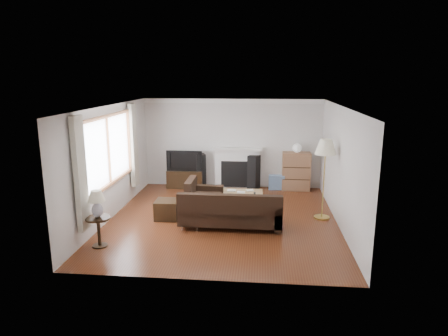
# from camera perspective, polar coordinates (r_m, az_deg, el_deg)

# --- Properties ---
(room) EXTENTS (5.10, 5.60, 2.54)m
(room) POSITION_cam_1_polar(r_m,az_deg,el_deg) (8.63, -0.19, 0.52)
(room) COLOR #552613
(room) RESTS_ON ground
(window) EXTENTS (0.12, 2.74, 1.54)m
(window) POSITION_cam_1_polar(r_m,az_deg,el_deg) (8.96, -16.13, 2.42)
(window) COLOR brown
(window) RESTS_ON room
(curtain_near) EXTENTS (0.10, 0.35, 2.10)m
(curtain_near) POSITION_cam_1_polar(r_m,az_deg,el_deg) (7.61, -19.85, -0.83)
(curtain_near) COLOR beige
(curtain_near) RESTS_ON room
(curtain_far) EXTENTS (0.10, 0.35, 2.10)m
(curtain_far) POSITION_cam_1_polar(r_m,az_deg,el_deg) (10.37, -12.78, 3.17)
(curtain_far) COLOR beige
(curtain_far) RESTS_ON room
(fireplace) EXTENTS (1.40, 0.26, 1.15)m
(fireplace) POSITION_cam_1_polar(r_m,az_deg,el_deg) (11.33, 1.89, 0.06)
(fireplace) COLOR white
(fireplace) RESTS_ON room
(tv_stand) EXTENTS (1.01, 0.45, 0.50)m
(tv_stand) POSITION_cam_1_polar(r_m,az_deg,el_deg) (11.45, -5.53, -1.52)
(tv_stand) COLOR black
(tv_stand) RESTS_ON ground
(television) EXTENTS (1.01, 0.13, 0.58)m
(television) POSITION_cam_1_polar(r_m,az_deg,el_deg) (11.33, -5.59, 1.14)
(television) COLOR black
(television) RESTS_ON tv_stand
(speaker_left) EXTENTS (0.37, 0.40, 0.97)m
(speaker_left) POSITION_cam_1_polar(r_m,az_deg,el_deg) (11.35, -3.43, -0.40)
(speaker_left) COLOR black
(speaker_left) RESTS_ON ground
(speaker_right) EXTENTS (0.37, 0.40, 0.96)m
(speaker_right) POSITION_cam_1_polar(r_m,az_deg,el_deg) (11.22, 4.28, -0.61)
(speaker_right) COLOR black
(speaker_right) RESTS_ON ground
(bookshelf) EXTENTS (0.77, 0.37, 1.06)m
(bookshelf) POSITION_cam_1_polar(r_m,az_deg,el_deg) (11.26, 10.25, -0.46)
(bookshelf) COLOR #8B5F40
(bookshelf) RESTS_ON ground
(globe_lamp) EXTENTS (0.24, 0.24, 0.24)m
(globe_lamp) POSITION_cam_1_polar(r_m,az_deg,el_deg) (11.13, 10.39, 2.81)
(globe_lamp) COLOR white
(globe_lamp) RESTS_ON bookshelf
(sectional_sofa) EXTENTS (2.32, 1.69, 0.75)m
(sectional_sofa) POSITION_cam_1_polar(r_m,az_deg,el_deg) (8.43, 0.95, -5.97)
(sectional_sofa) COLOR black
(sectional_sofa) RESTS_ON ground
(coffee_table) EXTENTS (1.04, 0.59, 0.40)m
(coffee_table) POSITION_cam_1_polar(r_m,az_deg,el_deg) (9.68, 2.45, -4.52)
(coffee_table) COLOR #967447
(coffee_table) RESTS_ON ground
(footstool) EXTENTS (0.51, 0.51, 0.42)m
(footstool) POSITION_cam_1_polar(r_m,az_deg,el_deg) (9.04, -8.14, -5.87)
(footstool) COLOR black
(footstool) RESTS_ON ground
(floor_lamp) EXTENTS (0.52, 0.52, 1.79)m
(floor_lamp) POSITION_cam_1_polar(r_m,az_deg,el_deg) (9.04, 14.08, -1.60)
(floor_lamp) COLOR gold
(floor_lamp) RESTS_ON ground
(side_table) EXTENTS (0.46, 0.46, 0.57)m
(side_table) POSITION_cam_1_polar(r_m,az_deg,el_deg) (7.87, -17.43, -8.70)
(side_table) COLOR black
(side_table) RESTS_ON ground
(table_lamp) EXTENTS (0.31, 0.31, 0.51)m
(table_lamp) POSITION_cam_1_polar(r_m,az_deg,el_deg) (7.69, -17.70, -4.95)
(table_lamp) COLOR silver
(table_lamp) RESTS_ON side_table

